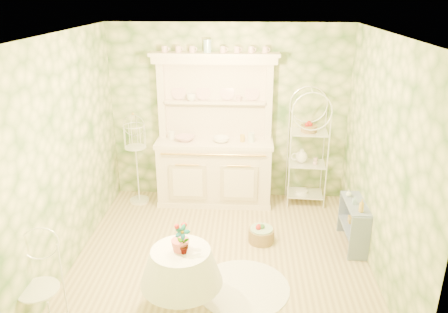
# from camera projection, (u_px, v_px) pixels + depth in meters

# --- Properties ---
(floor) EXTENTS (3.60, 3.60, 0.00)m
(floor) POSITION_uv_depth(u_px,v_px,m) (222.00, 256.00, 5.47)
(floor) COLOR #CCB882
(floor) RESTS_ON ground
(ceiling) EXTENTS (3.60, 3.60, 0.00)m
(ceiling) POSITION_uv_depth(u_px,v_px,m) (221.00, 34.00, 4.51)
(ceiling) COLOR white
(ceiling) RESTS_ON floor
(wall_left) EXTENTS (3.60, 3.60, 0.00)m
(wall_left) POSITION_uv_depth(u_px,v_px,m) (68.00, 153.00, 5.08)
(wall_left) COLOR beige
(wall_left) RESTS_ON floor
(wall_right) EXTENTS (3.60, 3.60, 0.00)m
(wall_right) POSITION_uv_depth(u_px,v_px,m) (381.00, 159.00, 4.90)
(wall_right) COLOR beige
(wall_right) RESTS_ON floor
(wall_back) EXTENTS (3.60, 3.60, 0.00)m
(wall_back) POSITION_uv_depth(u_px,v_px,m) (229.00, 114.00, 6.67)
(wall_back) COLOR beige
(wall_back) RESTS_ON floor
(wall_front) EXTENTS (3.60, 3.60, 0.00)m
(wall_front) POSITION_uv_depth(u_px,v_px,m) (207.00, 240.00, 3.31)
(wall_front) COLOR beige
(wall_front) RESTS_ON floor
(kitchen_dresser) EXTENTS (1.87, 0.61, 2.29)m
(kitchen_dresser) POSITION_uv_depth(u_px,v_px,m) (214.00, 132.00, 6.49)
(kitchen_dresser) COLOR #F4E5CF
(kitchen_dresser) RESTS_ON floor
(bakers_rack) EXTENTS (0.57, 0.42, 1.75)m
(bakers_rack) POSITION_uv_depth(u_px,v_px,m) (307.00, 150.00, 6.57)
(bakers_rack) COLOR white
(bakers_rack) RESTS_ON floor
(side_shelf) EXTENTS (0.36, 0.78, 0.65)m
(side_shelf) POSITION_uv_depth(u_px,v_px,m) (354.00, 223.00, 5.60)
(side_shelf) COLOR #7384A5
(side_shelf) RESTS_ON floor
(round_table) EXTENTS (0.94, 0.94, 0.80)m
(round_table) POSITION_uv_depth(u_px,v_px,m) (182.00, 277.00, 4.43)
(round_table) COLOR white
(round_table) RESTS_ON floor
(cafe_chair) EXTENTS (0.57, 0.57, 0.98)m
(cafe_chair) POSITION_uv_depth(u_px,v_px,m) (37.00, 286.00, 4.15)
(cafe_chair) COLOR white
(cafe_chair) RESTS_ON floor
(birdcage_stand) EXTENTS (0.38, 0.38, 1.43)m
(birdcage_stand) POSITION_uv_depth(u_px,v_px,m) (136.00, 159.00, 6.64)
(birdcage_stand) COLOR white
(birdcage_stand) RESTS_ON floor
(floor_basket) EXTENTS (0.31, 0.31, 0.19)m
(floor_basket) POSITION_uv_depth(u_px,v_px,m) (261.00, 235.00, 5.76)
(floor_basket) COLOR #96774A
(floor_basket) RESTS_ON floor
(lace_rug) EXTENTS (1.39, 1.39, 0.01)m
(lace_rug) POSITION_uv_depth(u_px,v_px,m) (243.00, 287.00, 4.89)
(lace_rug) COLOR white
(lace_rug) RESTS_ON floor
(bowl_floral) EXTENTS (0.36, 0.36, 0.07)m
(bowl_floral) POSITION_uv_depth(u_px,v_px,m) (185.00, 140.00, 6.54)
(bowl_floral) COLOR white
(bowl_floral) RESTS_ON kitchen_dresser
(bowl_white) EXTENTS (0.27, 0.27, 0.08)m
(bowl_white) POSITION_uv_depth(u_px,v_px,m) (221.00, 141.00, 6.49)
(bowl_white) COLOR white
(bowl_white) RESTS_ON kitchen_dresser
(cup_left) EXTENTS (0.15, 0.15, 0.11)m
(cup_left) POSITION_uv_depth(u_px,v_px,m) (191.00, 99.00, 6.48)
(cup_left) COLOR white
(cup_left) RESTS_ON kitchen_dresser
(cup_right) EXTENTS (0.09, 0.09, 0.08)m
(cup_right) POSITION_uv_depth(u_px,v_px,m) (239.00, 99.00, 6.46)
(cup_right) COLOR white
(cup_right) RESTS_ON kitchen_dresser
(potted_geranium) EXTENTS (0.18, 0.14, 0.30)m
(potted_geranium) POSITION_uv_depth(u_px,v_px,m) (183.00, 241.00, 4.22)
(potted_geranium) COLOR #3F7238
(potted_geranium) RESTS_ON round_table
(bottle_amber) EXTENTS (0.07, 0.07, 0.17)m
(bottle_amber) POSITION_uv_depth(u_px,v_px,m) (361.00, 207.00, 5.25)
(bottle_amber) COLOR gold
(bottle_amber) RESTS_ON side_shelf
(bottle_blue) EXTENTS (0.05, 0.05, 0.11)m
(bottle_blue) POSITION_uv_depth(u_px,v_px,m) (354.00, 201.00, 5.45)
(bottle_blue) COLOR #96BDCB
(bottle_blue) RESTS_ON side_shelf
(bottle_glass) EXTENTS (0.07, 0.07, 0.10)m
(bottle_glass) POSITION_uv_depth(u_px,v_px,m) (349.00, 194.00, 5.66)
(bottle_glass) COLOR silver
(bottle_glass) RESTS_ON side_shelf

